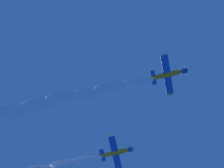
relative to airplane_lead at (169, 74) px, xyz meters
name	(u,v)px	position (x,y,z in m)	size (l,w,h in m)	color
airplane_lead	(169,74)	(0.00, 0.00, 0.00)	(7.38, 8.08, 2.46)	orange
airplane_left_wingman	(117,152)	(-18.92, 8.05, 1.38)	(7.36, 8.07, 2.49)	orange
smoke_trail_lead	(37,104)	(-23.02, -11.73, -3.15)	(33.40, 18.67, 6.52)	white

